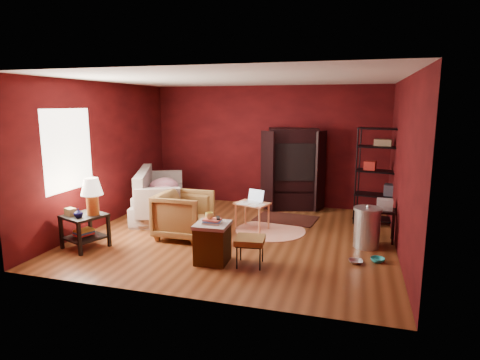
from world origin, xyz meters
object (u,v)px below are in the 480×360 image
(armchair, at_px, (184,213))
(wire_shelving, at_px, (382,172))
(sofa, at_px, (159,199))
(side_table, at_px, (88,206))
(hamper, at_px, (212,242))
(tv_armoire, at_px, (293,167))
(laptop_desk, at_px, (252,206))

(armchair, relative_size, wire_shelving, 0.47)
(sofa, xyz_separation_m, wire_shelving, (4.50, 0.71, 0.68))
(sofa, bearing_deg, side_table, 160.29)
(hamper, height_order, wire_shelving, wire_shelving)
(side_table, xyz_separation_m, tv_armoire, (2.85, 3.49, 0.25))
(laptop_desk, bearing_deg, wire_shelving, 41.21)
(side_table, distance_m, wire_shelving, 5.48)
(hamper, bearing_deg, tv_armoire, 79.40)
(armchair, xyz_separation_m, wire_shelving, (3.42, 1.83, 0.60))
(armchair, bearing_deg, wire_shelving, -61.97)
(side_table, bearing_deg, tv_armoire, 50.77)
(sofa, bearing_deg, tv_armoire, -75.33)
(sofa, relative_size, laptop_desk, 2.59)
(hamper, distance_m, wire_shelving, 3.84)
(laptop_desk, bearing_deg, armchair, -126.53)
(armchair, distance_m, hamper, 1.33)
(sofa, bearing_deg, armchair, -149.81)
(laptop_desk, bearing_deg, tv_armoire, 91.83)
(tv_armoire, height_order, wire_shelving, wire_shelving)
(tv_armoire, bearing_deg, armchair, -136.85)
(side_table, xyz_separation_m, hamper, (2.19, -0.03, -0.39))
(armchair, bearing_deg, laptop_desk, -53.88)
(side_table, bearing_deg, sofa, 84.10)
(wire_shelving, bearing_deg, laptop_desk, -146.87)
(sofa, bearing_deg, laptop_desk, -112.59)
(sofa, distance_m, laptop_desk, 2.18)
(laptop_desk, height_order, tv_armoire, tv_armoire)
(hamper, relative_size, laptop_desk, 0.94)
(sofa, distance_m, tv_armoire, 3.05)
(side_table, bearing_deg, hamper, -0.79)
(armchair, bearing_deg, sofa, 43.91)
(hamper, bearing_deg, side_table, 179.21)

